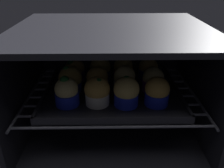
{
  "coord_description": "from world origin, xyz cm",
  "views": [
    {
      "loc": [
        -1.17,
        -46.28,
        50.94
      ],
      "look_at": [
        0.0,
        20.73,
        17.45
      ],
      "focal_mm": 37.15,
      "sensor_mm": 36.0,
      "label": 1
    }
  ],
  "objects_px": {
    "muffin_row1_col0": "(70,80)",
    "muffin_row2_col0": "(75,71)",
    "muffin_row2_col1": "(100,69)",
    "muffin_row2_col2": "(123,69)",
    "muffin_row2_col3": "(148,69)",
    "muffin_row0_col2": "(126,92)",
    "muffin_row0_col3": "(157,92)",
    "muffin_row1_col2": "(124,79)",
    "muffin_row1_col1": "(97,80)",
    "muffin_row0_col1": "(97,92)",
    "baking_tray": "(112,92)",
    "muffin_row1_col3": "(153,80)",
    "muffin_row0_col0": "(67,92)"
  },
  "relations": [
    {
      "from": "muffin_row2_col2",
      "to": "muffin_row1_col3",
      "type": "bearing_deg",
      "value": -44.96
    },
    {
      "from": "muffin_row0_col2",
      "to": "muffin_row2_col2",
      "type": "height_order",
      "value": "muffin_row0_col2"
    },
    {
      "from": "muffin_row0_col1",
      "to": "muffin_row2_col2",
      "type": "bearing_deg",
      "value": 63.33
    },
    {
      "from": "baking_tray",
      "to": "muffin_row2_col1",
      "type": "distance_m",
      "value": 0.1
    },
    {
      "from": "muffin_row1_col1",
      "to": "muffin_row1_col2",
      "type": "xyz_separation_m",
      "value": [
        0.09,
        -0.0,
        0.0
      ]
    },
    {
      "from": "muffin_row0_col3",
      "to": "muffin_row1_col1",
      "type": "height_order",
      "value": "muffin_row0_col3"
    },
    {
      "from": "muffin_row2_col3",
      "to": "muffin_row0_col1",
      "type": "bearing_deg",
      "value": -135.42
    },
    {
      "from": "muffin_row1_col3",
      "to": "muffin_row2_col0",
      "type": "distance_m",
      "value": 0.27
    },
    {
      "from": "baking_tray",
      "to": "muffin_row0_col2",
      "type": "xyz_separation_m",
      "value": [
        0.04,
        -0.09,
        0.05
      ]
    },
    {
      "from": "muffin_row0_col3",
      "to": "muffin_row1_col1",
      "type": "bearing_deg",
      "value": 153.57
    },
    {
      "from": "muffin_row2_col3",
      "to": "muffin_row0_col0",
      "type": "bearing_deg",
      "value": -146.5
    },
    {
      "from": "muffin_row0_col2",
      "to": "muffin_row1_col2",
      "type": "distance_m",
      "value": 0.09
    },
    {
      "from": "baking_tray",
      "to": "muffin_row2_col1",
      "type": "bearing_deg",
      "value": 115.09
    },
    {
      "from": "muffin_row2_col2",
      "to": "muffin_row1_col1",
      "type": "bearing_deg",
      "value": -135.41
    },
    {
      "from": "muffin_row0_col2",
      "to": "muffin_row2_col1",
      "type": "bearing_deg",
      "value": 114.32
    },
    {
      "from": "muffin_row0_col2",
      "to": "muffin_row1_col1",
      "type": "xyz_separation_m",
      "value": [
        -0.09,
        0.09,
        -0.0
      ]
    },
    {
      "from": "muffin_row0_col0",
      "to": "muffin_row2_col2",
      "type": "relative_size",
      "value": 1.12
    },
    {
      "from": "muffin_row0_col0",
      "to": "muffin_row1_col0",
      "type": "relative_size",
      "value": 1.07
    },
    {
      "from": "muffin_row2_col1",
      "to": "muffin_row2_col2",
      "type": "height_order",
      "value": "muffin_row2_col1"
    },
    {
      "from": "muffin_row0_col1",
      "to": "muffin_row0_col3",
      "type": "bearing_deg",
      "value": -1.35
    },
    {
      "from": "baking_tray",
      "to": "muffin_row1_col1",
      "type": "xyz_separation_m",
      "value": [
        -0.05,
        0.0,
        0.04
      ]
    },
    {
      "from": "muffin_row0_col0",
      "to": "muffin_row1_col2",
      "type": "height_order",
      "value": "muffin_row0_col0"
    },
    {
      "from": "muffin_row2_col1",
      "to": "muffin_row0_col0",
      "type": "bearing_deg",
      "value": -118.44
    },
    {
      "from": "muffin_row1_col1",
      "to": "muffin_row1_col3",
      "type": "relative_size",
      "value": 1.03
    },
    {
      "from": "baking_tray",
      "to": "muffin_row0_col1",
      "type": "distance_m",
      "value": 0.1
    },
    {
      "from": "muffin_row0_col1",
      "to": "muffin_row2_col1",
      "type": "bearing_deg",
      "value": 88.56
    },
    {
      "from": "muffin_row0_col3",
      "to": "muffin_row2_col2",
      "type": "distance_m",
      "value": 0.2
    },
    {
      "from": "muffin_row1_col2",
      "to": "muffin_row2_col3",
      "type": "distance_m",
      "value": 0.13
    },
    {
      "from": "muffin_row2_col3",
      "to": "muffin_row0_col2",
      "type": "bearing_deg",
      "value": -116.94
    },
    {
      "from": "muffin_row1_col2",
      "to": "muffin_row2_col1",
      "type": "distance_m",
      "value": 0.12
    },
    {
      "from": "muffin_row0_col3",
      "to": "muffin_row1_col2",
      "type": "height_order",
      "value": "same"
    },
    {
      "from": "muffin_row0_col1",
      "to": "muffin_row2_col1",
      "type": "xyz_separation_m",
      "value": [
        0.0,
        0.17,
        -0.0
      ]
    },
    {
      "from": "muffin_row2_col0",
      "to": "muffin_row1_col2",
      "type": "bearing_deg",
      "value": -26.78
    },
    {
      "from": "muffin_row2_col1",
      "to": "muffin_row2_col3",
      "type": "height_order",
      "value": "muffin_row2_col1"
    },
    {
      "from": "muffin_row0_col1",
      "to": "muffin_row0_col2",
      "type": "relative_size",
      "value": 0.95
    },
    {
      "from": "muffin_row0_col2",
      "to": "muffin_row0_col1",
      "type": "bearing_deg",
      "value": 175.02
    },
    {
      "from": "muffin_row0_col3",
      "to": "muffin_row2_col0",
      "type": "distance_m",
      "value": 0.31
    },
    {
      "from": "muffin_row1_col0",
      "to": "muffin_row2_col1",
      "type": "height_order",
      "value": "muffin_row1_col0"
    },
    {
      "from": "muffin_row1_col0",
      "to": "muffin_row2_col0",
      "type": "height_order",
      "value": "muffin_row1_col0"
    },
    {
      "from": "muffin_row0_col0",
      "to": "muffin_row1_col3",
      "type": "xyz_separation_m",
      "value": [
        0.26,
        0.08,
        -0.0
      ]
    },
    {
      "from": "muffin_row1_col0",
      "to": "muffin_row1_col2",
      "type": "distance_m",
      "value": 0.17
    },
    {
      "from": "muffin_row0_col2",
      "to": "muffin_row1_col1",
      "type": "height_order",
      "value": "muffin_row0_col2"
    },
    {
      "from": "muffin_row1_col3",
      "to": "muffin_row2_col0",
      "type": "bearing_deg",
      "value": 162.09
    },
    {
      "from": "muffin_row2_col0",
      "to": "muffin_row2_col1",
      "type": "height_order",
      "value": "muffin_row2_col1"
    },
    {
      "from": "muffin_row1_col1",
      "to": "muffin_row1_col3",
      "type": "distance_m",
      "value": 0.18
    },
    {
      "from": "muffin_row0_col1",
      "to": "muffin_row0_col2",
      "type": "xyz_separation_m",
      "value": [
        0.08,
        -0.01,
        0.0
      ]
    },
    {
      "from": "muffin_row2_col3",
      "to": "muffin_row1_col3",
      "type": "bearing_deg",
      "value": -89.15
    },
    {
      "from": "muffin_row0_col1",
      "to": "muffin_row1_col3",
      "type": "xyz_separation_m",
      "value": [
        0.18,
        0.08,
        -0.0
      ]
    },
    {
      "from": "muffin_row0_col2",
      "to": "muffin_row1_col3",
      "type": "bearing_deg",
      "value": 43.71
    },
    {
      "from": "muffin_row2_col0",
      "to": "baking_tray",
      "type": "bearing_deg",
      "value": -32.57
    }
  ]
}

